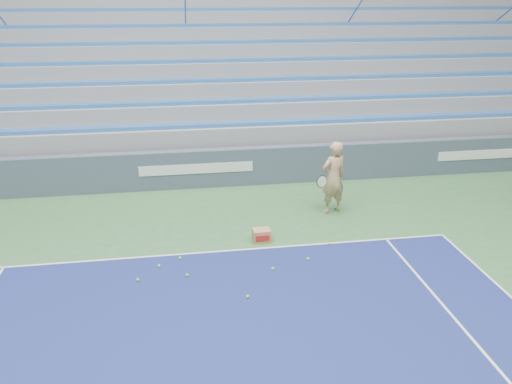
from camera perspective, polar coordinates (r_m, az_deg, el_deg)
sponsor_barrier at (r=14.35m, az=-6.82°, el=2.66°), size 30.00×0.32×1.10m
bleachers at (r=19.50m, az=-7.80°, el=13.20°), size 31.00×9.15×7.30m
tennis_player at (r=12.60m, az=8.82°, el=1.64°), size 1.00×0.94×1.87m
ball_box at (r=11.27m, az=0.64°, el=-4.98°), size 0.40×0.32×0.29m
tennis_ball_0 at (r=10.12m, az=-13.35°, el=-9.75°), size 0.07×0.07×0.07m
tennis_ball_1 at (r=10.49m, az=-11.01°, el=-8.31°), size 0.07×0.07×0.07m
tennis_ball_2 at (r=10.22m, az=1.94°, el=-8.76°), size 0.07×0.07×0.07m
tennis_ball_3 at (r=11.27m, az=8.49°, el=-5.88°), size 0.07×0.07×0.07m
tennis_ball_4 at (r=10.09m, az=-7.87°, el=-9.41°), size 0.07×0.07×0.07m
tennis_ball_5 at (r=10.71m, az=-8.66°, el=-7.49°), size 0.07×0.07×0.07m
tennis_ball_6 at (r=9.37m, az=-0.97°, el=-11.87°), size 0.07×0.07×0.07m
tennis_ball_7 at (r=10.62m, az=5.98°, el=-7.61°), size 0.07×0.07×0.07m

